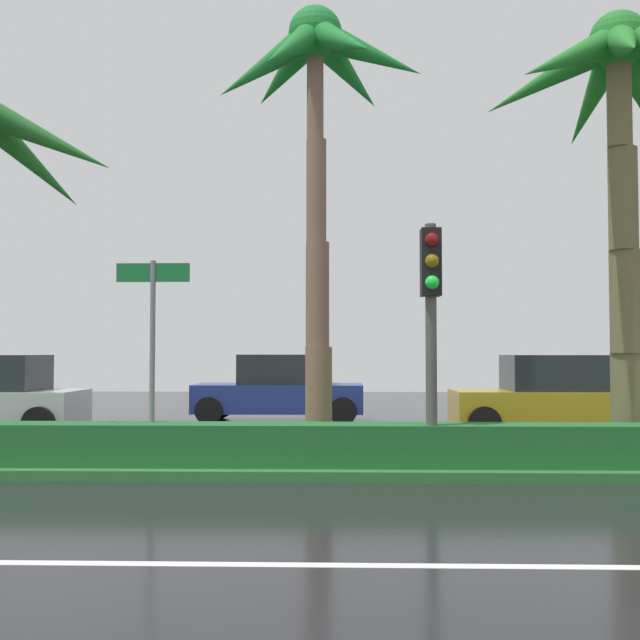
% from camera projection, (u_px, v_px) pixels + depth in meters
% --- Properties ---
extents(ground_plane, '(90.00, 42.00, 0.10)m').
position_uv_depth(ground_plane, '(169.00, 456.00, 13.48)').
color(ground_plane, black).
extents(median_strip, '(85.50, 4.00, 0.15)m').
position_uv_depth(median_strip, '(156.00, 457.00, 12.48)').
color(median_strip, '#2D6B33').
rests_on(median_strip, ground_plane).
extents(median_hedge, '(76.50, 0.70, 0.60)m').
position_uv_depth(median_hedge, '(132.00, 444.00, 11.10)').
color(median_hedge, '#1E6028').
rests_on(median_hedge, median_strip).
extents(palm_tree_centre, '(3.64, 3.39, 7.41)m').
position_uv_depth(palm_tree_centre, '(317.00, 92.00, 12.73)').
color(palm_tree_centre, brown).
rests_on(palm_tree_centre, median_strip).
extents(palm_tree_centre_right, '(4.36, 4.31, 7.01)m').
position_uv_depth(palm_tree_centre_right, '(622.00, 113.00, 12.04)').
color(palm_tree_centre_right, brown).
rests_on(palm_tree_centre_right, median_strip).
extents(traffic_signal_median_right, '(0.28, 0.43, 3.46)m').
position_uv_depth(traffic_signal_median_right, '(431.00, 299.00, 10.85)').
color(traffic_signal_median_right, '#4C4C47').
rests_on(traffic_signal_median_right, median_strip).
extents(street_name_sign, '(1.10, 0.08, 3.00)m').
position_uv_depth(street_name_sign, '(153.00, 332.00, 11.41)').
color(street_name_sign, slate).
rests_on(street_name_sign, median_strip).
extents(car_in_traffic_second, '(4.30, 2.02, 1.72)m').
position_uv_depth(car_in_traffic_second, '(281.00, 389.00, 19.73)').
color(car_in_traffic_second, navy).
rests_on(car_in_traffic_second, ground_plane).
extents(car_in_traffic_third, '(4.30, 2.02, 1.72)m').
position_uv_depth(car_in_traffic_third, '(556.00, 397.00, 16.45)').
color(car_in_traffic_third, '#B28C1E').
rests_on(car_in_traffic_third, ground_plane).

